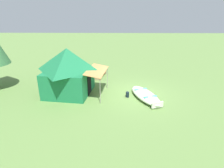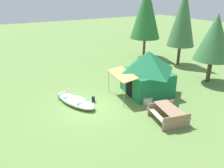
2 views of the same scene
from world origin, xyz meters
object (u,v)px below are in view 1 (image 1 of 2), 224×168
(beached_rowboat, at_px, (145,95))
(picnic_table, at_px, (94,71))
(canvas_cabin_tent, at_px, (68,71))
(cooler_box, at_px, (88,83))
(fuel_can, at_px, (127,95))

(beached_rowboat, relative_size, picnic_table, 1.53)
(canvas_cabin_tent, relative_size, cooler_box, 8.12)
(beached_rowboat, bearing_deg, picnic_table, 40.28)
(beached_rowboat, xyz_separation_m, fuel_can, (0.17, 1.02, -0.05))
(picnic_table, xyz_separation_m, fuel_can, (-3.84, -2.38, -0.31))
(canvas_cabin_tent, distance_m, fuel_can, 3.80)
(canvas_cabin_tent, bearing_deg, fuel_can, -98.86)
(beached_rowboat, height_order, fuel_can, beached_rowboat)
(canvas_cabin_tent, xyz_separation_m, fuel_can, (-0.55, -3.53, -1.28))
(beached_rowboat, bearing_deg, fuel_can, 80.32)
(picnic_table, relative_size, cooler_box, 4.14)
(cooler_box, distance_m, fuel_can, 3.21)
(picnic_table, bearing_deg, fuel_can, -148.21)
(cooler_box, bearing_deg, picnic_table, -6.97)
(beached_rowboat, relative_size, canvas_cabin_tent, 0.78)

